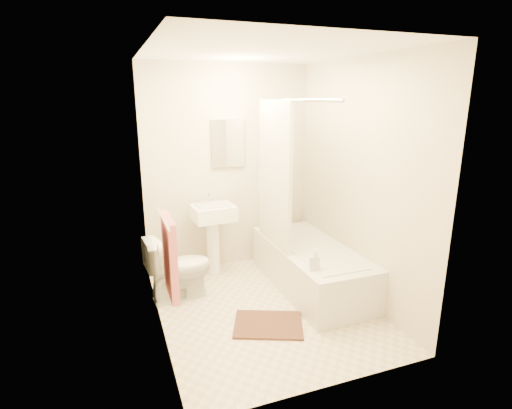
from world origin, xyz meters
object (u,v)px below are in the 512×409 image
object	(u,v)px
toilet	(179,268)
bathtub	(310,267)
bath_mat	(268,324)
soap_bottle	(315,259)
sink	(213,237)

from	to	relation	value
toilet	bathtub	xyz separation A→B (m)	(1.39, -0.25, -0.09)
bath_mat	soap_bottle	xyz separation A→B (m)	(0.48, 0.04, 0.56)
sink	bathtub	distance (m)	1.16
bathtub	sink	bearing A→B (deg)	142.64
toilet	soap_bottle	bearing A→B (deg)	-129.49
bathtub	bath_mat	bearing A→B (deg)	-141.78
sink	soap_bottle	distance (m)	1.39
bath_mat	soap_bottle	size ratio (longest dim) A/B	3.09
bathtub	soap_bottle	distance (m)	0.67
toilet	bath_mat	world-z (taller)	toilet
soap_bottle	sink	bearing A→B (deg)	118.27
bath_mat	soap_bottle	bearing A→B (deg)	4.77
bathtub	soap_bottle	xyz separation A→B (m)	(-0.25, -0.53, 0.33)
sink	soap_bottle	bearing A→B (deg)	-66.05
sink	soap_bottle	size ratio (longest dim) A/B	4.55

